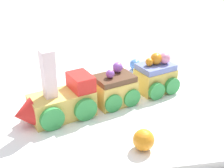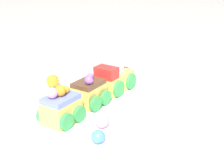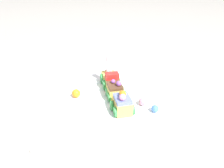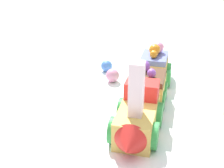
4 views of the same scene
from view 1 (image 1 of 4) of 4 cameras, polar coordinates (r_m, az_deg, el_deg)
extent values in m
plane|color=gray|center=(0.54, -2.29, -4.79)|extent=(10.00, 10.00, 0.00)
cube|color=white|center=(0.54, -2.30, -4.24)|extent=(0.60, 0.35, 0.01)
cube|color=#E0BC56|center=(0.49, -9.09, -3.82)|extent=(0.11, 0.08, 0.04)
cube|color=red|center=(0.49, -5.75, 0.42)|extent=(0.05, 0.06, 0.02)
cone|color=red|center=(0.48, -15.89, -5.33)|extent=(0.04, 0.05, 0.04)
cube|color=white|center=(0.48, -11.25, -1.23)|extent=(0.02, 0.02, 0.02)
cube|color=white|center=(0.47, -11.44, 0.76)|extent=(0.02, 0.02, 0.02)
cube|color=white|center=(0.46, -11.64, 2.81)|extent=(0.02, 0.02, 0.02)
cube|color=white|center=(0.45, -11.84, 4.93)|extent=(0.02, 0.02, 0.02)
cylinder|color=green|center=(0.51, -13.07, -3.36)|extent=(0.04, 0.02, 0.04)
cylinder|color=green|center=(0.47, -10.86, -6.33)|extent=(0.04, 0.02, 0.04)
cylinder|color=green|center=(0.53, -7.52, -1.98)|extent=(0.04, 0.02, 0.04)
cylinder|color=green|center=(0.48, -4.82, -4.69)|extent=(0.04, 0.02, 0.04)
cube|color=#E0BC56|center=(0.53, 0.36, -1.27)|extent=(0.08, 0.07, 0.04)
cube|color=brown|center=(0.52, 0.37, 1.24)|extent=(0.07, 0.07, 0.01)
sphere|color=#9956C6|center=(0.52, 1.06, 3.08)|extent=(0.02, 0.02, 0.02)
sphere|color=#9956C6|center=(0.50, -0.34, 1.88)|extent=(0.02, 0.02, 0.01)
cylinder|color=green|center=(0.55, -2.73, -1.06)|extent=(0.03, 0.02, 0.03)
cylinder|color=green|center=(0.50, 0.21, -3.51)|extent=(0.03, 0.02, 0.03)
cylinder|color=green|center=(0.56, 0.50, -0.23)|extent=(0.03, 0.02, 0.03)
cylinder|color=green|center=(0.52, 3.61, -2.53)|extent=(0.03, 0.02, 0.03)
cube|color=#E0BC56|center=(0.58, 7.86, 0.74)|extent=(0.08, 0.07, 0.04)
cube|color=#6B7AC6|center=(0.56, 8.02, 3.13)|extent=(0.07, 0.07, 0.01)
sphere|color=pink|center=(0.56, 9.63, 4.68)|extent=(0.03, 0.03, 0.02)
sphere|color=orange|center=(0.56, 8.08, 4.60)|extent=(0.03, 0.03, 0.02)
sphere|color=orange|center=(0.55, 6.84, 3.99)|extent=(0.02, 0.02, 0.01)
cylinder|color=green|center=(0.59, 4.82, 0.88)|extent=(0.03, 0.02, 0.03)
cylinder|color=green|center=(0.55, 8.10, -1.23)|extent=(0.03, 0.02, 0.03)
cylinder|color=green|center=(0.61, 7.59, 1.59)|extent=(0.03, 0.02, 0.03)
cylinder|color=green|center=(0.57, 10.95, -0.39)|extent=(0.03, 0.02, 0.03)
sphere|color=pink|center=(0.62, 2.00, 2.12)|extent=(0.03, 0.03, 0.03)
sphere|color=orange|center=(0.42, 5.81, -10.14)|extent=(0.03, 0.03, 0.03)
sphere|color=#4C84E0|center=(0.66, 4.24, 3.53)|extent=(0.02, 0.02, 0.02)
camera|label=2|loc=(1.04, 14.08, 25.80)|focal=50.00mm
camera|label=3|loc=(0.91, 49.33, 26.13)|focal=35.00mm
camera|label=4|loc=(0.41, -63.71, 10.38)|focal=50.00mm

